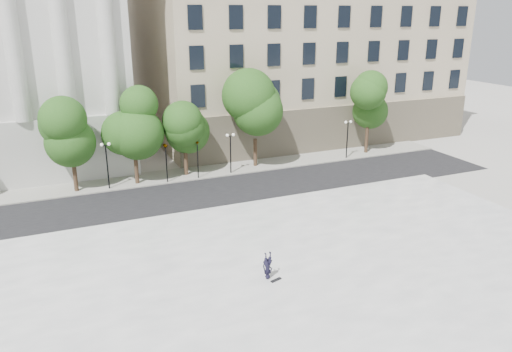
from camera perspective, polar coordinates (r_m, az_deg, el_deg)
The scene contains 11 objects.
ground at distance 26.85m, azimuth 2.21°, elevation -15.21°, with size 160.00×160.00×0.00m, color beige.
plaza at distance 29.06m, azimuth -0.38°, elevation -11.85°, with size 44.00×22.00×0.45m, color white.
street at distance 42.08m, azimuth -8.36°, elevation -2.51°, with size 60.00×8.00×0.02m, color black.
far_sidewalk at distance 47.57m, azimuth -10.27°, elevation -0.08°, with size 60.00×4.00×0.12m, color #9E9C92.
building_east at distance 66.25m, azimuth 3.59°, elevation 15.08°, with size 36.00×26.15×23.00m.
traffic_light_west at distance 44.91m, azimuth -10.32°, elevation 3.66°, with size 0.86×1.76×4.20m.
traffic_light_east at distance 45.64m, azimuth -6.75°, elevation 3.94°, with size 0.37×1.54×4.12m.
person_lying at distance 28.70m, azimuth 1.34°, elevation -11.24°, with size 0.59×0.39×1.61m, color black.
skateboard at distance 28.61m, azimuth 2.30°, elevation -11.78°, with size 0.69×0.18×0.07m, color black.
street_trees at distance 45.59m, azimuth -11.66°, elevation 5.39°, with size 45.71×5.22×7.46m.
lamp_posts at distance 45.54m, azimuth -9.54°, elevation 2.86°, with size 36.98×0.28×4.39m.
Camera 1 is at (-9.75, -20.16, 14.82)m, focal length 35.00 mm.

